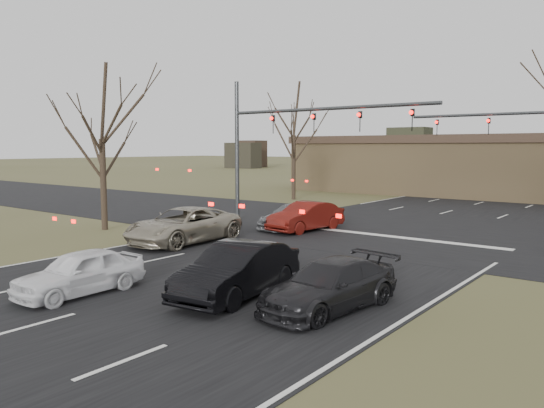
{
  "coord_description": "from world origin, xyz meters",
  "views": [
    {
      "loc": [
        12.04,
        -10.18,
        4.27
      ],
      "look_at": [
        -0.84,
        6.43,
        2.0
      ],
      "focal_mm": 35.0,
      "sensor_mm": 36.0,
      "label": 1
    }
  ],
  "objects_px": {
    "building": "(531,166)",
    "car_grey_ahead": "(292,216)",
    "car_silver_suv": "(183,225)",
    "car_red_ahead": "(306,217)",
    "car_charcoal_sedan": "(330,285)",
    "mast_arm_near": "(282,132)",
    "car_black_hatch": "(238,270)",
    "car_white_sedan": "(80,272)"
  },
  "relations": [
    {
      "from": "car_white_sedan",
      "to": "car_charcoal_sedan",
      "type": "distance_m",
      "value": 7.24
    },
    {
      "from": "car_black_hatch",
      "to": "mast_arm_near",
      "type": "bearing_deg",
      "value": 113.61
    },
    {
      "from": "car_black_hatch",
      "to": "car_red_ahead",
      "type": "relative_size",
      "value": 1.04
    },
    {
      "from": "car_black_hatch",
      "to": "car_red_ahead",
      "type": "xyz_separation_m",
      "value": [
        -5.18,
        11.11,
        -0.03
      ]
    },
    {
      "from": "car_white_sedan",
      "to": "car_charcoal_sedan",
      "type": "xyz_separation_m",
      "value": [
        6.49,
        3.2,
        -0.01
      ]
    },
    {
      "from": "mast_arm_near",
      "to": "car_black_hatch",
      "type": "relative_size",
      "value": 2.61
    },
    {
      "from": "car_silver_suv",
      "to": "car_charcoal_sedan",
      "type": "xyz_separation_m",
      "value": [
        10.31,
        -4.37,
        -0.14
      ]
    },
    {
      "from": "mast_arm_near",
      "to": "car_white_sedan",
      "type": "relative_size",
      "value": 3.15
    },
    {
      "from": "car_silver_suv",
      "to": "car_red_ahead",
      "type": "height_order",
      "value": "car_silver_suv"
    },
    {
      "from": "building",
      "to": "car_black_hatch",
      "type": "distance_m",
      "value": 37.11
    },
    {
      "from": "car_silver_suv",
      "to": "car_red_ahead",
      "type": "distance_m",
      "value": 6.63
    },
    {
      "from": "building",
      "to": "mast_arm_near",
      "type": "relative_size",
      "value": 3.5
    },
    {
      "from": "car_red_ahead",
      "to": "mast_arm_near",
      "type": "bearing_deg",
      "value": 163.69
    },
    {
      "from": "car_silver_suv",
      "to": "car_black_hatch",
      "type": "bearing_deg",
      "value": -35.05
    },
    {
      "from": "car_silver_suv",
      "to": "car_charcoal_sedan",
      "type": "relative_size",
      "value": 1.27
    },
    {
      "from": "building",
      "to": "car_silver_suv",
      "type": "bearing_deg",
      "value": -102.99
    },
    {
      "from": "mast_arm_near",
      "to": "car_red_ahead",
      "type": "distance_m",
      "value": 4.97
    },
    {
      "from": "building",
      "to": "car_charcoal_sedan",
      "type": "height_order",
      "value": "building"
    },
    {
      "from": "car_silver_suv",
      "to": "car_grey_ahead",
      "type": "bearing_deg",
      "value": 75.5
    },
    {
      "from": "building",
      "to": "car_white_sedan",
      "type": "relative_size",
      "value": 11.03
    },
    {
      "from": "car_charcoal_sedan",
      "to": "car_grey_ahead",
      "type": "xyz_separation_m",
      "value": [
        -8.9,
        10.75,
        -0.0
      ]
    },
    {
      "from": "mast_arm_near",
      "to": "car_charcoal_sedan",
      "type": "relative_size",
      "value": 2.72
    },
    {
      "from": "car_charcoal_sedan",
      "to": "car_white_sedan",
      "type": "bearing_deg",
      "value": -146.26
    },
    {
      "from": "mast_arm_near",
      "to": "car_red_ahead",
      "type": "bearing_deg",
      "value": -23.21
    },
    {
      "from": "car_silver_suv",
      "to": "building",
      "type": "bearing_deg",
      "value": 74.99
    },
    {
      "from": "car_charcoal_sedan",
      "to": "mast_arm_near",
      "type": "bearing_deg",
      "value": 138.85
    },
    {
      "from": "car_charcoal_sedan",
      "to": "car_grey_ahead",
      "type": "distance_m",
      "value": 13.95
    },
    {
      "from": "car_white_sedan",
      "to": "car_charcoal_sedan",
      "type": "bearing_deg",
      "value": 25.62
    },
    {
      "from": "car_black_hatch",
      "to": "car_grey_ahead",
      "type": "bearing_deg",
      "value": 110.7
    },
    {
      "from": "car_white_sedan",
      "to": "car_red_ahead",
      "type": "height_order",
      "value": "car_red_ahead"
    },
    {
      "from": "car_red_ahead",
      "to": "car_black_hatch",
      "type": "bearing_deg",
      "value": -58.09
    },
    {
      "from": "building",
      "to": "car_grey_ahead",
      "type": "relative_size",
      "value": 9.59
    },
    {
      "from": "mast_arm_near",
      "to": "car_silver_suv",
      "type": "relative_size",
      "value": 2.14
    },
    {
      "from": "building",
      "to": "car_red_ahead",
      "type": "bearing_deg",
      "value": -100.9
    },
    {
      "from": "car_silver_suv",
      "to": "car_red_ahead",
      "type": "bearing_deg",
      "value": 66.63
    },
    {
      "from": "car_silver_suv",
      "to": "car_charcoal_sedan",
      "type": "bearing_deg",
      "value": -24.99
    },
    {
      "from": "car_charcoal_sedan",
      "to": "car_red_ahead",
      "type": "distance_m",
      "value": 13.17
    },
    {
      "from": "building",
      "to": "car_red_ahead",
      "type": "relative_size",
      "value": 9.48
    },
    {
      "from": "car_silver_suv",
      "to": "car_charcoal_sedan",
      "type": "height_order",
      "value": "car_silver_suv"
    },
    {
      "from": "car_charcoal_sedan",
      "to": "car_red_ahead",
      "type": "bearing_deg",
      "value": 134.32
    },
    {
      "from": "car_charcoal_sedan",
      "to": "car_silver_suv",
      "type": "bearing_deg",
      "value": 164.49
    },
    {
      "from": "car_silver_suv",
      "to": "car_red_ahead",
      "type": "xyz_separation_m",
      "value": [
        2.41,
        6.17,
        -0.05
      ]
    }
  ]
}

